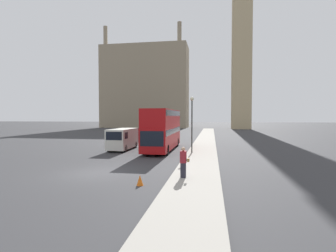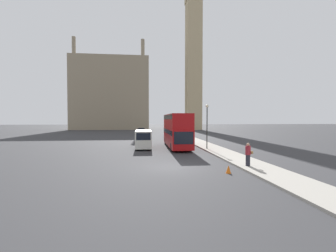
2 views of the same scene
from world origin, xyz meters
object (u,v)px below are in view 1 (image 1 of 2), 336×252
white_van (122,139)px  street_lamp (192,116)px  clock_tower (242,14)px  parked_sedan (164,130)px  red_double_decker_bus (163,128)px  pedestrian (183,162)px

white_van → street_lamp: 8.26m
clock_tower → parked_sedan: size_ratio=14.22×
red_double_decker_bus → pedestrian: bearing=-74.3°
clock_tower → white_van: clock_tower is taller
red_double_decker_bus → pedestrian: 13.37m
pedestrian → clock_tower: bearing=81.1°
clock_tower → pedestrian: 71.30m
red_double_decker_bus → pedestrian: (3.59, -12.81, -1.39)m
clock_tower → white_van: bearing=-109.2°
parked_sedan → red_double_decker_bus: bearing=-79.8°
red_double_decker_bus → white_van: bearing=-171.9°
red_double_decker_bus → street_lamp: street_lamp is taller
red_double_decker_bus → parked_sedan: (-4.89, 27.14, -1.71)m
red_double_decker_bus → parked_sedan: red_double_decker_bus is taller
street_lamp → white_van: bearing=165.1°
white_van → pedestrian: bearing=-57.0°
clock_tower → red_double_decker_bus: size_ratio=6.07×
white_van → parked_sedan: (-0.58, 27.76, -0.53)m
red_double_decker_bus → street_lamp: 4.42m
red_double_decker_bus → parked_sedan: size_ratio=2.34×
clock_tower → pedestrian: (-9.86, -63.08, -31.74)m
red_double_decker_bus → pedestrian: red_double_decker_bus is taller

